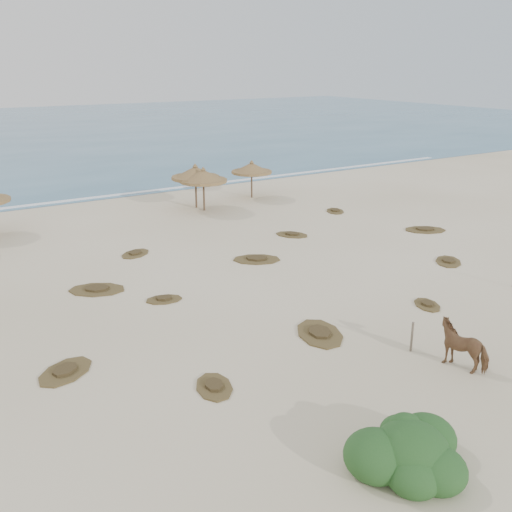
% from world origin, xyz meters
% --- Properties ---
extents(ground, '(160.00, 160.00, 0.00)m').
position_xyz_m(ground, '(0.00, 0.00, 0.00)').
color(ground, beige).
rests_on(ground, ground).
extents(ocean, '(200.00, 100.00, 0.01)m').
position_xyz_m(ocean, '(0.00, 75.00, 0.00)').
color(ocean, '#295C7D').
rests_on(ocean, ground).
extents(foam_line, '(70.00, 0.60, 0.01)m').
position_xyz_m(foam_line, '(0.00, 26.00, 0.00)').
color(foam_line, white).
rests_on(foam_line, ground).
extents(palapa_3, '(4.28, 4.28, 3.10)m').
position_xyz_m(palapa_3, '(4.09, 19.23, 2.41)').
color(palapa_3, brown).
rests_on(palapa_3, ground).
extents(palapa_4, '(4.03, 4.03, 3.02)m').
position_xyz_m(palapa_4, '(4.19, 18.22, 2.34)').
color(palapa_4, brown).
rests_on(palapa_4, ground).
extents(palapa_5, '(3.61, 3.61, 2.82)m').
position_xyz_m(palapa_5, '(9.02, 19.88, 2.19)').
color(palapa_5, brown).
rests_on(palapa_5, ground).
extents(horse, '(1.34, 1.97, 1.52)m').
position_xyz_m(horse, '(1.97, -5.31, 0.76)').
color(horse, olive).
rests_on(horse, ground).
extents(fence_post_near, '(0.10, 0.10, 1.11)m').
position_xyz_m(fence_post_near, '(1.26, -3.68, 0.56)').
color(fence_post_near, '#706354').
rests_on(fence_post_near, ground).
extents(bush, '(3.24, 2.85, 1.45)m').
position_xyz_m(bush, '(-3.37, -8.04, 0.48)').
color(bush, '#295323').
rests_on(bush, ground).
extents(scrub_0, '(2.51, 2.34, 0.16)m').
position_xyz_m(scrub_0, '(-9.48, 1.22, 0.05)').
color(scrub_0, brown).
rests_on(scrub_0, ground).
extents(scrub_1, '(2.99, 2.68, 0.16)m').
position_xyz_m(scrub_1, '(-6.46, 7.73, 0.05)').
color(scrub_1, brown).
rests_on(scrub_1, ground).
extents(scrub_2, '(1.76, 1.37, 0.16)m').
position_xyz_m(scrub_2, '(-4.35, 5.11, 0.05)').
color(scrub_2, brown).
rests_on(scrub_2, ground).
extents(scrub_3, '(2.92, 2.62, 0.16)m').
position_xyz_m(scrub_3, '(1.78, 7.48, 0.05)').
color(scrub_3, brown).
rests_on(scrub_3, ground).
extents(scrub_4, '(2.24, 2.23, 0.16)m').
position_xyz_m(scrub_4, '(9.90, 2.05, 0.05)').
color(scrub_4, brown).
rests_on(scrub_4, ground).
extents(scrub_5, '(2.96, 2.64, 0.16)m').
position_xyz_m(scrub_5, '(13.34, 6.76, 0.05)').
color(scrub_5, brown).
rests_on(scrub_5, ground).
extents(scrub_7, '(2.15, 2.31, 0.16)m').
position_xyz_m(scrub_7, '(5.88, 10.16, 0.05)').
color(scrub_7, brown).
rests_on(scrub_7, ground).
extents(scrub_9, '(2.40, 2.93, 0.16)m').
position_xyz_m(scrub_9, '(-0.67, -0.96, 0.05)').
color(scrub_9, brown).
rests_on(scrub_9, ground).
extents(scrub_10, '(1.86, 2.11, 0.16)m').
position_xyz_m(scrub_10, '(11.63, 13.22, 0.05)').
color(scrub_10, brown).
rests_on(scrub_10, ground).
extents(scrub_11, '(1.56, 1.98, 0.16)m').
position_xyz_m(scrub_11, '(-5.75, -2.17, 0.05)').
color(scrub_11, brown).
rests_on(scrub_11, ground).
extents(scrub_12, '(1.49, 1.76, 0.16)m').
position_xyz_m(scrub_12, '(4.79, -1.22, 0.05)').
color(scrub_12, brown).
rests_on(scrub_12, ground).
extents(scrub_13, '(2.16, 1.98, 0.16)m').
position_xyz_m(scrub_13, '(-3.22, 11.63, 0.05)').
color(scrub_13, brown).
rests_on(scrub_13, ground).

